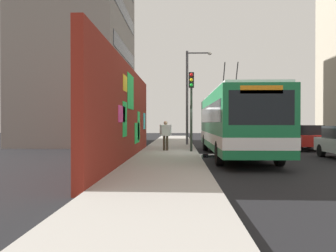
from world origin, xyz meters
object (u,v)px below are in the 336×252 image
at_px(traffic_light, 191,98).
at_px(street_lamp, 190,91).
at_px(pedestrian_midblock, 166,133).
at_px(city_bus, 235,121).
at_px(parked_car_red, 304,137).
at_px(parked_car_silver, 279,134).

height_order(traffic_light, street_lamp, street_lamp).
height_order(pedestrian_midblock, traffic_light, traffic_light).
height_order(city_bus, street_lamp, street_lamp).
xyz_separation_m(city_bus, parked_car_red, (4.82, -5.20, -0.97)).
xyz_separation_m(parked_car_red, traffic_light, (-3.42, 7.35, 2.25)).
bearing_deg(city_bus, parked_car_red, -47.15).
xyz_separation_m(parked_car_red, parked_car_silver, (5.83, 0.00, -0.00)).
xyz_separation_m(city_bus, traffic_light, (1.41, 2.15, 1.28)).
xyz_separation_m(pedestrian_midblock, traffic_light, (-0.70, -1.44, 1.94)).
bearing_deg(parked_car_silver, pedestrian_midblock, 134.17).
bearing_deg(traffic_light, pedestrian_midblock, 63.99).
relative_size(parked_car_red, street_lamp, 0.63).
distance_m(parked_car_silver, traffic_light, 12.02).
distance_m(pedestrian_midblock, traffic_light, 2.52).
height_order(parked_car_red, street_lamp, street_lamp).
relative_size(parked_car_red, pedestrian_midblock, 2.54).
distance_m(city_bus, parked_car_red, 7.16).
xyz_separation_m(parked_car_silver, street_lamp, (-3.09, 7.24, 3.21)).
relative_size(city_bus, street_lamp, 1.75).
distance_m(traffic_light, street_lamp, 6.23).
bearing_deg(pedestrian_midblock, street_lamp, -15.86).
bearing_deg(street_lamp, city_bus, -164.88).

